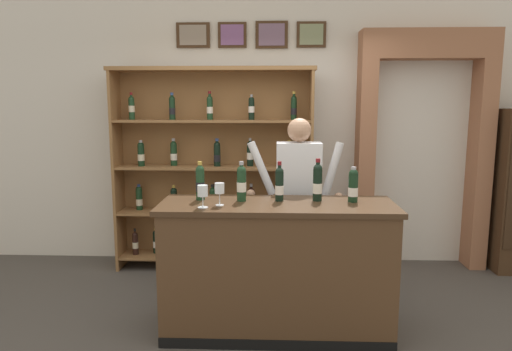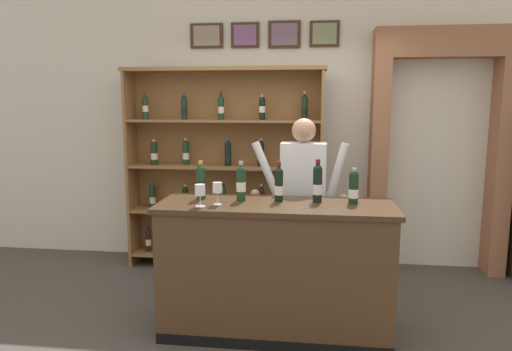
{
  "view_description": "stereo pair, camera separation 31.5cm",
  "coord_description": "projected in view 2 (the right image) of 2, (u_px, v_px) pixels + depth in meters",
  "views": [
    {
      "loc": [
        0.09,
        -3.5,
        1.82
      ],
      "look_at": [
        -0.06,
        0.13,
        1.24
      ],
      "focal_mm": 32.78,
      "sensor_mm": 36.0,
      "label": 1
    },
    {
      "loc": [
        0.4,
        -3.47,
        1.82
      ],
      "look_at": [
        -0.06,
        0.13,
        1.24
      ],
      "focal_mm": 32.78,
      "sensor_mm": 36.0,
      "label": 2
    }
  ],
  "objects": [
    {
      "name": "wine_glass_spare",
      "position": [
        200.0,
        191.0,
        3.43
      ],
      "size": [
        0.08,
        0.08,
        0.17
      ],
      "color": "silver",
      "rests_on": "tasting_counter"
    },
    {
      "name": "tasting_bottle_bianco",
      "position": [
        354.0,
        187.0,
        3.54
      ],
      "size": [
        0.08,
        0.08,
        0.27
      ],
      "color": "black",
      "rests_on": "tasting_counter"
    },
    {
      "name": "back_wall",
      "position": [
        280.0,
        121.0,
        5.26
      ],
      "size": [
        12.0,
        0.19,
        3.18
      ],
      "color": "silver",
      "rests_on": "ground"
    },
    {
      "name": "ground_plane",
      "position": [
        261.0,
        331.0,
        3.74
      ],
      "size": [
        14.0,
        14.0,
        0.02
      ],
      "primitive_type": "cube",
      "color": "#47423D"
    },
    {
      "name": "tasting_counter",
      "position": [
        275.0,
        269.0,
        3.64
      ],
      "size": [
        1.81,
        0.63,
        1.04
      ],
      "color": "#4C331E",
      "rests_on": "ground"
    },
    {
      "name": "archway_doorway",
      "position": [
        437.0,
        137.0,
        4.94
      ],
      "size": [
        1.4,
        0.45,
        2.55
      ],
      "color": "#9E6647",
      "rests_on": "ground"
    },
    {
      "name": "tasting_bottle_vin_santo",
      "position": [
        279.0,
        184.0,
        3.62
      ],
      "size": [
        0.07,
        0.07,
        0.31
      ],
      "color": "black",
      "rests_on": "tasting_counter"
    },
    {
      "name": "tasting_bottle_prosecco",
      "position": [
        201.0,
        181.0,
        3.71
      ],
      "size": [
        0.07,
        0.07,
        0.31
      ],
      "color": "#19381E",
      "rests_on": "tasting_counter"
    },
    {
      "name": "wine_shelf",
      "position": [
        225.0,
        165.0,
        5.04
      ],
      "size": [
        2.13,
        0.36,
        2.16
      ],
      "color": "olive",
      "rests_on": "ground"
    },
    {
      "name": "tasting_bottle_brunello",
      "position": [
        318.0,
        183.0,
        3.6
      ],
      "size": [
        0.07,
        0.07,
        0.33
      ],
      "color": "black",
      "rests_on": "tasting_counter"
    },
    {
      "name": "tasting_bottle_super_tuscan",
      "position": [
        241.0,
        182.0,
        3.64
      ],
      "size": [
        0.07,
        0.07,
        0.31
      ],
      "color": "#19381E",
      "rests_on": "tasting_counter"
    },
    {
      "name": "shopkeeper",
      "position": [
        303.0,
        192.0,
        4.1
      ],
      "size": [
        0.86,
        0.22,
        1.67
      ],
      "color": "#2D3347",
      "rests_on": "ground"
    },
    {
      "name": "wine_glass_center",
      "position": [
        217.0,
        189.0,
        3.5
      ],
      "size": [
        0.07,
        0.07,
        0.17
      ],
      "color": "silver",
      "rests_on": "tasting_counter"
    }
  ]
}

